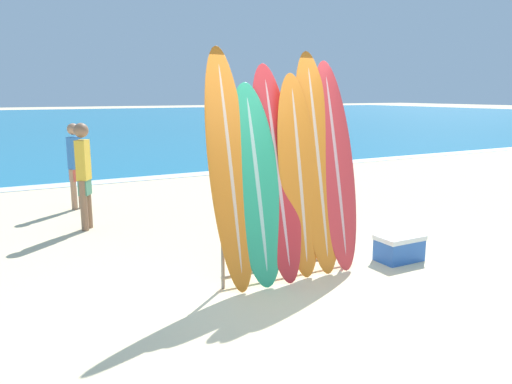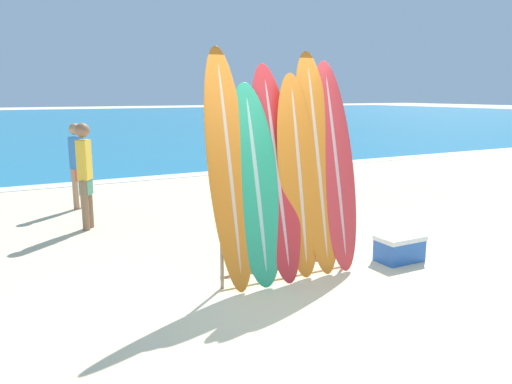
% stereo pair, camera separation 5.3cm
% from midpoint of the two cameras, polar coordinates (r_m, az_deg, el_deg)
% --- Properties ---
extents(ground_plane, '(160.00, 160.00, 0.00)m').
position_cam_midpoint_polar(ground_plane, '(5.36, 3.59, -11.76)').
color(ground_plane, beige).
extents(ocean_water, '(120.00, 60.00, 0.01)m').
position_cam_midpoint_polar(ocean_water, '(41.52, -25.03, 7.29)').
color(ocean_water, teal).
rests_on(ocean_water, ground_plane).
extents(surfboard_rack, '(1.73, 0.04, 0.84)m').
position_cam_midpoint_polar(surfboard_rack, '(5.79, 3.54, -5.26)').
color(surfboard_rack, gray).
rests_on(surfboard_rack, ground_plane).
extents(surfboard_slot_0, '(0.49, 0.68, 2.60)m').
position_cam_midpoint_polar(surfboard_slot_0, '(5.34, -3.33, 2.68)').
color(surfboard_slot_0, orange).
rests_on(surfboard_slot_0, ground_plane).
extents(surfboard_slot_1, '(0.60, 0.62, 2.22)m').
position_cam_midpoint_polar(surfboard_slot_1, '(5.46, -0.24, 0.87)').
color(surfboard_slot_1, '#289E70').
rests_on(surfboard_slot_1, ground_plane).
extents(surfboard_slot_2, '(0.54, 0.73, 2.44)m').
position_cam_midpoint_polar(surfboard_slot_2, '(5.62, 2.11, 2.26)').
color(surfboard_slot_2, red).
rests_on(surfboard_slot_2, ground_plane).
extents(surfboard_slot_3, '(0.52, 0.49, 2.33)m').
position_cam_midpoint_polar(surfboard_slot_3, '(5.73, 4.66, 1.86)').
color(surfboard_slot_3, orange).
rests_on(surfboard_slot_3, ground_plane).
extents(surfboard_slot_4, '(0.54, 0.62, 2.59)m').
position_cam_midpoint_polar(surfboard_slot_4, '(5.90, 6.77, 3.36)').
color(surfboard_slot_4, orange).
rests_on(surfboard_slot_4, ground_plane).
extents(surfboard_slot_5, '(0.54, 0.65, 2.49)m').
position_cam_midpoint_polar(surfboard_slot_5, '(6.05, 8.78, 3.03)').
color(surfboard_slot_5, red).
rests_on(surfboard_slot_5, ground_plane).
extents(person_near_water, '(0.27, 0.24, 1.57)m').
position_cam_midpoint_polar(person_near_water, '(9.65, -20.10, 3.17)').
color(person_near_water, '#A87A5B').
rests_on(person_near_water, ground_plane).
extents(person_mid_beach, '(0.25, 0.28, 1.65)m').
position_cam_midpoint_polar(person_mid_beach, '(8.10, -19.26, 2.15)').
color(person_mid_beach, '#846047').
rests_on(person_mid_beach, ground_plane).
extents(cooler_box, '(0.58, 0.37, 0.33)m').
position_cam_midpoint_polar(cooler_box, '(6.61, 15.83, -6.15)').
color(cooler_box, '#2D60B7').
rests_on(cooler_box, ground_plane).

